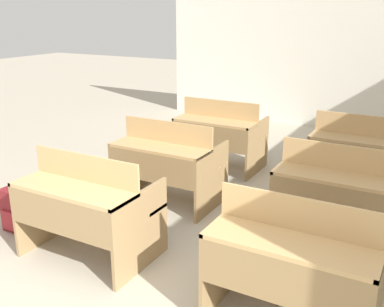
{
  "coord_description": "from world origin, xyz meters",
  "views": [
    {
      "loc": [
        1.51,
        -1.34,
        2.01
      ],
      "look_at": [
        -0.4,
        2.1,
        0.74
      ],
      "focal_mm": 42.0,
      "sensor_mm": 36.0,
      "label": 1
    }
  ],
  "objects_px": {
    "bench_front_right": "(295,261)",
    "bench_second_left": "(167,162)",
    "bench_third_left": "(220,134)",
    "schoolbag": "(18,210)",
    "bench_third_right": "(360,154)",
    "bench_front_left": "(87,205)",
    "bench_second_right": "(338,193)"
  },
  "relations": [
    {
      "from": "bench_second_right",
      "to": "bench_third_left",
      "type": "bearing_deg",
      "value": 144.28
    },
    {
      "from": "bench_third_right",
      "to": "schoolbag",
      "type": "distance_m",
      "value": 3.67
    },
    {
      "from": "bench_third_left",
      "to": "bench_second_right",
      "type": "bearing_deg",
      "value": -35.72
    },
    {
      "from": "bench_second_left",
      "to": "bench_third_right",
      "type": "height_order",
      "value": "same"
    },
    {
      "from": "bench_second_right",
      "to": "bench_third_left",
      "type": "distance_m",
      "value": 2.19
    },
    {
      "from": "bench_second_right",
      "to": "bench_third_left",
      "type": "relative_size",
      "value": 1.0
    },
    {
      "from": "bench_third_left",
      "to": "bench_front_right",
      "type": "bearing_deg",
      "value": -55.42
    },
    {
      "from": "bench_second_right",
      "to": "schoolbag",
      "type": "xyz_separation_m",
      "value": [
        -2.67,
        -1.25,
        -0.26
      ]
    },
    {
      "from": "bench_third_left",
      "to": "bench_third_right",
      "type": "relative_size",
      "value": 1.0
    },
    {
      "from": "bench_second_right",
      "to": "bench_third_right",
      "type": "xyz_separation_m",
      "value": [
        -0.02,
        1.28,
        0.0
      ]
    },
    {
      "from": "bench_front_right",
      "to": "bench_second_left",
      "type": "xyz_separation_m",
      "value": [
        -1.77,
        1.28,
        0.0
      ]
    },
    {
      "from": "bench_third_left",
      "to": "schoolbag",
      "type": "xyz_separation_m",
      "value": [
        -0.89,
        -2.53,
        -0.26
      ]
    },
    {
      "from": "bench_front_left",
      "to": "schoolbag",
      "type": "bearing_deg",
      "value": 177.53
    },
    {
      "from": "bench_third_left",
      "to": "bench_front_left",
      "type": "bearing_deg",
      "value": -89.69
    },
    {
      "from": "bench_second_left",
      "to": "bench_second_right",
      "type": "xyz_separation_m",
      "value": [
        1.78,
        0.01,
        0.0
      ]
    },
    {
      "from": "bench_front_right",
      "to": "bench_third_left",
      "type": "relative_size",
      "value": 1.0
    },
    {
      "from": "bench_front_left",
      "to": "bench_front_right",
      "type": "height_order",
      "value": "same"
    },
    {
      "from": "schoolbag",
      "to": "bench_third_right",
      "type": "bearing_deg",
      "value": 43.71
    },
    {
      "from": "bench_second_left",
      "to": "bench_third_right",
      "type": "bearing_deg",
      "value": 36.52
    },
    {
      "from": "bench_front_right",
      "to": "bench_third_left",
      "type": "xyz_separation_m",
      "value": [
        -1.77,
        2.57,
        0.0
      ]
    },
    {
      "from": "bench_second_left",
      "to": "schoolbag",
      "type": "xyz_separation_m",
      "value": [
        -0.9,
        -1.23,
        -0.26
      ]
    },
    {
      "from": "bench_third_left",
      "to": "schoolbag",
      "type": "distance_m",
      "value": 2.69
    },
    {
      "from": "bench_second_left",
      "to": "schoolbag",
      "type": "height_order",
      "value": "bench_second_left"
    },
    {
      "from": "bench_front_right",
      "to": "bench_second_right",
      "type": "height_order",
      "value": "same"
    },
    {
      "from": "bench_front_left",
      "to": "bench_third_right",
      "type": "xyz_separation_m",
      "value": [
        1.74,
        2.57,
        0.0
      ]
    },
    {
      "from": "schoolbag",
      "to": "bench_second_right",
      "type": "bearing_deg",
      "value": 25.0
    },
    {
      "from": "bench_front_right",
      "to": "bench_second_left",
      "type": "height_order",
      "value": "same"
    },
    {
      "from": "bench_front_left",
      "to": "bench_second_right",
      "type": "xyz_separation_m",
      "value": [
        1.77,
        1.28,
        0.0
      ]
    },
    {
      "from": "bench_front_right",
      "to": "bench_second_left",
      "type": "relative_size",
      "value": 1.0
    },
    {
      "from": "bench_front_left",
      "to": "bench_third_right",
      "type": "height_order",
      "value": "same"
    },
    {
      "from": "bench_front_left",
      "to": "bench_third_right",
      "type": "distance_m",
      "value": 3.1
    },
    {
      "from": "bench_third_left",
      "to": "bench_third_right",
      "type": "height_order",
      "value": "same"
    }
  ]
}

